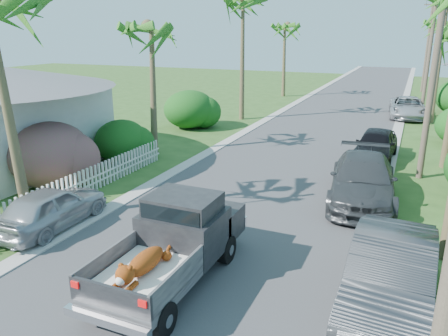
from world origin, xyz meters
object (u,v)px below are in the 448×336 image
at_px(parked_car_rm, 363,180).
at_px(palm_l_d, 285,25).
at_px(utility_pole_d, 428,45).
at_px(palm_l_b, 150,26).
at_px(utility_pole_c, 430,51).
at_px(utility_pole_b, 435,67).
at_px(parked_car_rd, 408,108).
at_px(palm_r_d, 442,22).
at_px(parked_car_rn, 390,277).
at_px(parked_car_rf, 376,145).
at_px(pickup_truck, 178,238).
at_px(parked_car_ln, 51,208).

height_order(parked_car_rm, palm_l_d, palm_l_d).
xyz_separation_m(parked_car_rm, utility_pole_d, (1.93, 33.73, 3.80)).
distance_m(palm_l_b, palm_l_d, 22.00).
height_order(palm_l_d, utility_pole_c, utility_pole_c).
height_order(parked_car_rm, utility_pole_c, utility_pole_c).
distance_m(utility_pole_b, utility_pole_c, 15.00).
relative_size(parked_car_rd, palm_r_d, 0.65).
bearing_deg(utility_pole_b, palm_l_b, -175.39).
distance_m(parked_car_rn, utility_pole_c, 25.55).
relative_size(parked_car_rm, palm_l_d, 0.72).
relative_size(palm_r_d, utility_pole_d, 0.89).
distance_m(parked_car_rn, utility_pole_b, 10.95).
bearing_deg(utility_pole_c, utility_pole_b, -90.00).
height_order(parked_car_rn, parked_car_rf, parked_car_rn).
height_order(parked_car_rn, parked_car_rd, parked_car_rn).
relative_size(parked_car_rf, parked_car_rd, 0.83).
bearing_deg(utility_pole_d, parked_car_rf, -94.10).
bearing_deg(pickup_truck, utility_pole_c, 77.84).
distance_m(parked_car_rf, utility_pole_c, 13.61).
bearing_deg(parked_car_ln, pickup_truck, 169.74).
height_order(pickup_truck, parked_car_ln, pickup_truck).
height_order(pickup_truck, palm_r_d, palm_r_d).
distance_m(parked_car_rn, utility_pole_d, 40.45).
distance_m(parked_car_ln, utility_pole_b, 15.05).
bearing_deg(parked_car_rn, parked_car_rd, 92.11).
relative_size(parked_car_ln, palm_r_d, 0.49).
bearing_deg(parked_car_rf, parked_car_rd, 87.54).
relative_size(parked_car_rm, parked_car_rd, 1.06).
distance_m(parked_car_rf, palm_l_d, 22.18).
distance_m(palm_l_b, palm_r_d, 31.00).
bearing_deg(parked_car_rm, parked_car_rn, -84.35).
relative_size(pickup_truck, parked_car_ln, 1.31).
height_order(pickup_truck, palm_l_b, palm_l_b).
bearing_deg(palm_r_d, pickup_truck, -99.70).
bearing_deg(palm_r_d, palm_l_b, -115.41).
xyz_separation_m(pickup_truck, palm_l_b, (-6.84, 9.80, 5.14)).
xyz_separation_m(parked_car_rn, parked_car_ln, (-9.97, 0.30, -0.15)).
distance_m(parked_car_rn, parked_car_rm, 6.67).
bearing_deg(parked_car_ln, utility_pole_c, -113.75).
distance_m(parked_car_ln, utility_pole_c, 27.39).
xyz_separation_m(parked_car_rm, palm_r_d, (2.83, 30.73, 5.93)).
xyz_separation_m(parked_car_rn, palm_l_d, (-11.50, 31.26, 5.62)).
distance_m(parked_car_rf, utility_pole_d, 28.24).
bearing_deg(parked_car_rn, utility_pole_d, 90.47).
xyz_separation_m(pickup_truck, palm_l_d, (-6.54, 31.80, 5.43)).
relative_size(palm_r_d, utility_pole_c, 0.89).
bearing_deg(parked_car_rn, palm_r_d, 89.01).
bearing_deg(palm_l_b, parked_car_rd, 53.12).
distance_m(palm_r_d, utility_pole_d, 3.79).
bearing_deg(palm_l_b, utility_pole_c, 52.22).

